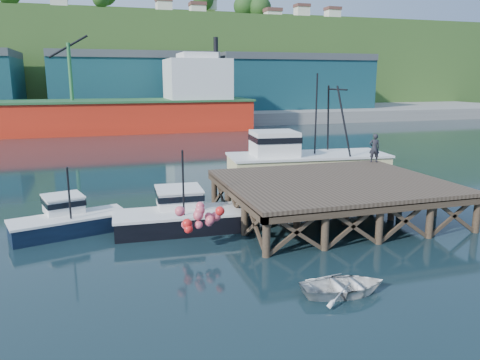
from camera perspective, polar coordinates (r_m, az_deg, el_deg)
name	(u,v)px	position (r m, az deg, el deg)	size (l,w,h in m)	color
ground	(239,225)	(25.22, -0.08, -5.52)	(300.00, 300.00, 0.00)	black
wharf	(334,184)	(26.62, 11.43, -0.48)	(12.00, 10.00, 2.62)	brown
far_quay	(133,114)	(93.46, -12.89, 7.89)	(160.00, 40.00, 2.00)	gray
warehouse_mid	(134,85)	(88.24, -12.80, 11.23)	(28.00, 16.00, 9.00)	#17454D
warehouse_right	(288,84)	(95.44, 5.83, 11.52)	(30.00, 16.00, 9.00)	#17454D
cargo_ship	(84,110)	(71.10, -18.44, 8.14)	(55.50, 10.00, 13.75)	red
hillside	(122,65)	(123.20, -14.25, 13.48)	(220.00, 50.00, 22.00)	#2D511E
boat_navy	(68,219)	(25.46, -20.28, -4.48)	(5.96, 3.85, 3.52)	black
boat_black	(182,214)	(24.60, -7.13, -4.15)	(7.07, 5.95, 4.31)	black
trawler	(305,159)	(35.95, 7.91, 2.49)	(12.43, 5.45, 8.08)	beige
dinghy	(344,286)	(17.87, 12.55, -12.46)	(2.26, 3.16, 0.65)	silver
dockworker	(374,148)	(32.97, 16.06, 3.77)	(0.71, 0.47, 1.94)	black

